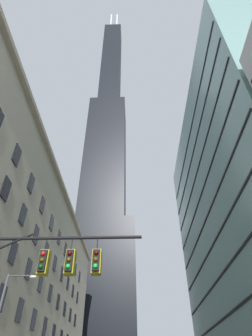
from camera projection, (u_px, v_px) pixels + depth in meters
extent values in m
cube|color=tan|center=(61.00, 183.00, 45.75)|extent=(0.70, 69.27, 0.60)
cube|color=black|center=(1.00, 298.00, 24.93)|extent=(0.14, 1.40, 2.20)
cube|color=black|center=(20.00, 310.00, 28.84)|extent=(0.14, 1.40, 2.20)
cube|color=black|center=(34.00, 320.00, 32.75)|extent=(0.14, 1.40, 2.20)
cube|color=black|center=(45.00, 327.00, 36.67)|extent=(0.14, 1.40, 2.20)
cube|color=black|center=(54.00, 333.00, 40.58)|extent=(0.14, 1.40, 2.20)
cube|color=black|center=(13.00, 252.00, 27.54)|extent=(0.14, 1.40, 2.20)
cube|color=black|center=(29.00, 269.00, 31.45)|extent=(0.14, 1.40, 2.20)
cube|color=black|center=(41.00, 283.00, 35.37)|extent=(0.14, 1.40, 2.20)
cube|color=black|center=(50.00, 293.00, 39.28)|extent=(0.14, 1.40, 2.20)
cube|color=black|center=(58.00, 302.00, 43.19)|extent=(0.14, 1.40, 2.20)
cube|color=black|center=(65.00, 309.00, 47.10)|extent=(0.14, 1.40, 2.20)
cube|color=black|center=(70.00, 315.00, 51.02)|extent=(0.14, 1.40, 2.20)
cube|color=black|center=(75.00, 320.00, 54.93)|extent=(0.14, 1.40, 2.20)
cube|color=black|center=(6.00, 189.00, 26.24)|extent=(0.14, 1.40, 2.20)
cube|color=black|center=(23.00, 215.00, 30.16)|extent=(0.14, 1.40, 2.20)
cube|color=black|center=(36.00, 235.00, 34.07)|extent=(0.14, 1.40, 2.20)
cube|color=black|center=(46.00, 251.00, 37.98)|extent=(0.14, 1.40, 2.20)
cube|color=black|center=(55.00, 263.00, 41.89)|extent=(0.14, 1.40, 2.20)
cube|color=black|center=(62.00, 274.00, 45.81)|extent=(0.14, 1.40, 2.20)
cube|color=black|center=(68.00, 283.00, 49.72)|extent=(0.14, 1.40, 2.20)
cube|color=black|center=(73.00, 291.00, 53.63)|extent=(0.14, 1.40, 2.20)
cube|color=black|center=(77.00, 298.00, 57.54)|extent=(0.14, 1.40, 2.20)
cube|color=black|center=(17.00, 155.00, 28.86)|extent=(0.14, 1.40, 2.20)
cube|color=black|center=(31.00, 183.00, 32.77)|extent=(0.14, 1.40, 2.20)
cube|color=black|center=(42.00, 205.00, 36.68)|extent=(0.14, 1.40, 2.20)
cube|color=black|center=(52.00, 223.00, 40.59)|extent=(0.14, 1.40, 2.20)
cube|color=black|center=(59.00, 237.00, 44.51)|extent=(0.14, 1.40, 2.20)
cube|color=black|center=(65.00, 250.00, 48.42)|extent=(0.14, 1.40, 2.20)
cube|color=black|center=(71.00, 260.00, 52.33)|extent=(0.14, 1.40, 2.20)
cube|color=black|center=(75.00, 269.00, 56.24)|extent=(0.14, 1.40, 2.20)
cube|color=black|center=(79.00, 277.00, 60.16)|extent=(0.14, 1.40, 2.20)
cube|color=black|center=(97.00, 301.00, 88.55)|extent=(24.85, 24.85, 47.39)
cube|color=black|center=(106.00, 161.00, 124.73)|extent=(17.39, 17.39, 68.94)
cube|color=black|center=(111.00, 65.00, 172.99)|extent=(11.18, 11.18, 86.17)
cylinder|color=silver|center=(111.00, 23.00, 208.66)|extent=(1.20, 1.20, 28.34)
cylinder|color=silver|center=(117.00, 23.00, 208.55)|extent=(1.20, 1.20, 28.34)
cube|color=black|center=(224.00, 318.00, 30.98)|extent=(0.12, 39.38, 0.24)
cube|color=black|center=(217.00, 281.00, 33.47)|extent=(0.12, 39.38, 0.24)
cube|color=black|center=(211.00, 249.00, 35.96)|extent=(0.12, 39.38, 0.24)
cube|color=black|center=(205.00, 221.00, 38.45)|extent=(0.12, 39.38, 0.24)
cube|color=black|center=(200.00, 196.00, 40.94)|extent=(0.12, 39.38, 0.24)
cube|color=black|center=(196.00, 175.00, 43.43)|extent=(0.12, 39.38, 0.24)
cube|color=black|center=(192.00, 155.00, 45.91)|extent=(0.12, 39.38, 0.24)
cube|color=black|center=(189.00, 138.00, 48.40)|extent=(0.12, 39.38, 0.24)
cylinder|color=black|center=(50.00, 238.00, 12.50)|extent=(8.28, 0.14, 0.14)
cylinder|color=black|center=(46.00, 245.00, 12.32)|extent=(0.04, 0.04, 0.60)
cube|color=black|center=(43.00, 261.00, 11.85)|extent=(0.30, 0.30, 0.90)
cube|color=olive|center=(44.00, 263.00, 11.99)|extent=(0.40, 0.40, 1.04)
sphere|color=red|center=(43.00, 254.00, 11.90)|extent=(0.20, 0.20, 0.20)
sphere|color=#4B3A08|center=(42.00, 260.00, 11.73)|extent=(0.20, 0.20, 0.20)
sphere|color=#083D10|center=(41.00, 267.00, 11.55)|extent=(0.20, 0.20, 0.20)
cylinder|color=black|center=(72.00, 244.00, 12.29)|extent=(0.04, 0.04, 0.60)
cube|color=black|center=(70.00, 261.00, 11.83)|extent=(0.30, 0.30, 0.90)
cube|color=olive|center=(70.00, 263.00, 11.96)|extent=(0.40, 0.40, 1.04)
sphere|color=#450808|center=(70.00, 253.00, 11.88)|extent=(0.20, 0.20, 0.20)
sphere|color=#4B3A08|center=(69.00, 260.00, 11.70)|extent=(0.20, 0.20, 0.20)
sphere|color=green|center=(68.00, 266.00, 11.53)|extent=(0.20, 0.20, 0.20)
cylinder|color=black|center=(97.00, 244.00, 12.27)|extent=(0.04, 0.04, 0.60)
cube|color=black|center=(96.00, 261.00, 11.80)|extent=(0.30, 0.30, 0.90)
cube|color=olive|center=(97.00, 262.00, 11.93)|extent=(0.40, 0.40, 1.04)
sphere|color=#450808|center=(96.00, 253.00, 11.85)|extent=(0.20, 0.20, 0.20)
sphere|color=#4B3A08|center=(96.00, 259.00, 11.67)|extent=(0.20, 0.20, 0.20)
sphere|color=green|center=(95.00, 266.00, 11.50)|extent=(0.20, 0.20, 0.20)
cylinder|color=#47474C|center=(21.00, 276.00, 21.80)|extent=(2.00, 0.10, 0.10)
ellipsoid|color=#EFE5C6|center=(33.00, 277.00, 21.71)|extent=(0.56, 0.32, 0.24)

